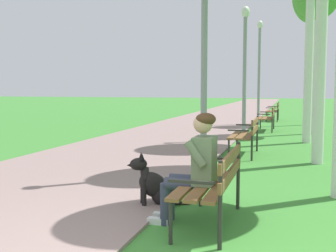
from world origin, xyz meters
name	(u,v)px	position (x,y,z in m)	size (l,w,h in m)	color
paved_path	(234,111)	(-2.22, 24.00, 0.02)	(4.11, 60.00, 0.04)	gray
park_bench_near	(214,180)	(0.53, 1.53, 0.51)	(0.55, 1.50, 0.85)	brown
park_bench_mid	(247,133)	(0.38, 6.49, 0.51)	(0.55, 1.50, 0.85)	brown
park_bench_far	(268,116)	(0.54, 12.16, 0.51)	(0.55, 1.50, 0.85)	brown
park_bench_furthest	(274,110)	(0.56, 16.82, 0.51)	(0.55, 1.50, 0.85)	brown
person_seated_on_near_bench	(195,164)	(0.32, 1.48, 0.68)	(0.74, 0.49, 1.25)	#33384C
dog_black	(157,187)	(-0.30, 2.04, 0.26)	(0.76, 0.50, 0.71)	black
lamp_post_near	(204,38)	(-0.13, 4.17, 2.36)	(0.24, 0.24, 4.57)	gray
lamp_post_mid	(245,72)	(0.02, 9.25, 1.98)	(0.24, 0.24, 3.82)	gray
lamp_post_far	(259,71)	(0.02, 14.68, 2.20)	(0.24, 0.24, 4.24)	gray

